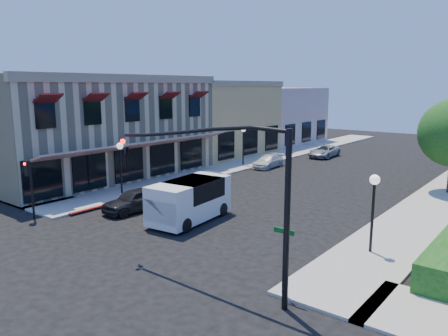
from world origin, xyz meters
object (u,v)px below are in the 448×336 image
Objects in this scene: lamppost_left_near at (120,155)px; lamppost_right_near at (374,194)px; signal_mast_arm at (233,180)px; white_van at (189,198)px; parked_car_c at (268,161)px; parked_car_b at (206,181)px; street_name_sign at (284,251)px; parked_car_a at (135,200)px; secondary_signal at (29,179)px; lamppost_left_far at (243,136)px; parked_car_d at (324,151)px.

lamppost_right_near is at bearing 0.00° from lamppost_left_near.
signal_mast_arm is 1.53× the size of white_van.
parked_car_c is at bearing 119.64° from signal_mast_arm.
parked_car_b is 9.73m from parked_car_c.
signal_mast_arm is 2.98m from street_name_sign.
parked_car_a is (-3.81, -0.60, -0.62)m from white_van.
lamppost_left_near reaches higher than parked_car_a.
parked_car_b is (2.76, 11.59, -1.74)m from secondary_signal.
street_name_sign is at bearing 23.20° from signal_mast_arm.
parked_car_d is (3.70, 9.20, -2.12)m from lamppost_left_far.
lamppost_left_far reaches higher than street_name_sign.
signal_mast_arm is 2.41× the size of secondary_signal.
parked_car_b is at bearing 133.97° from signal_mast_arm.
parked_car_a is (3.70, -2.00, -2.06)m from lamppost_left_near.
lamppost_right_near is 9.71m from white_van.
signal_mast_arm reaches higher than parked_car_b.
secondary_signal is at bearing -85.66° from lamppost_left_near.
lamppost_left_near is 0.81× the size of parked_car_d.
signal_mast_arm reaches higher than lamppost_left_near.
lamppost_right_near is (1.00, 5.80, 1.04)m from street_name_sign.
lamppost_right_near is at bearing -62.78° from parked_car_d.
signal_mast_arm reaches higher than parked_car_d.
parked_car_a is at bearing 55.13° from secondary_signal.
street_name_sign reaches higher than parked_car_a.
parked_car_d is at bearing 80.94° from lamppost_left_near.
white_van is at bearing -171.59° from lamppost_right_near.
secondary_signal is 0.93× the size of lamppost_left_far.
lamppost_left_far is at bearing 140.53° from lamppost_right_near.
parked_car_b is (-11.10, 11.50, -3.51)m from signal_mast_arm.
parked_car_c is at bearing 85.16° from secondary_signal.
parked_car_c is at bearing 107.93° from white_van.
parked_car_c is (-5.21, 16.09, -0.74)m from white_van.
parked_car_b is (-13.74, 5.00, -2.16)m from lamppost_right_near.
secondary_signal is at bearing -98.16° from parked_car_c.
lamppost_left_near is at bearing 160.07° from street_name_sign.
lamppost_right_near is 1.02× the size of parked_car_b.
lamppost_left_far is (-16.00, 19.80, 1.04)m from street_name_sign.
secondary_signal is at bearing -177.07° from street_name_sign.
signal_mast_arm is at bearing -112.12° from lamppost_right_near.
signal_mast_arm is 16.37m from parked_car_b.
parked_car_d is (-12.30, 29.00, -1.08)m from street_name_sign.
lamppost_left_far is at bearing 115.98° from white_van.
lamppost_right_near is (2.64, 6.50, -1.35)m from signal_mast_arm.
secondary_signal is 0.86× the size of parked_car_c.
parked_car_b is 18.21m from parked_car_d.
parked_car_b is at bearing -93.99° from parked_car_d.
lamppost_left_far is 1.02× the size of parked_car_b.
lamppost_left_far reaches higher than parked_car_a.
lamppost_right_near is 26.83m from parked_car_d.
secondary_signal is at bearing -179.63° from signal_mast_arm.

